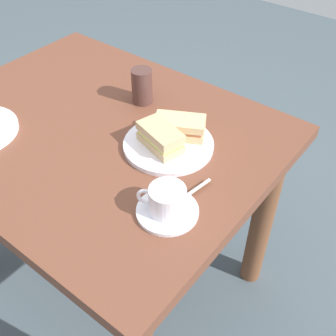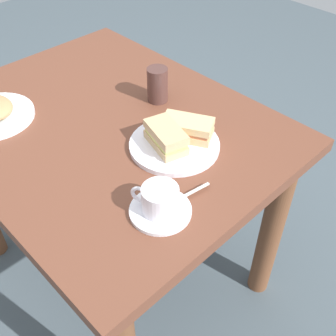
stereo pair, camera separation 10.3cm
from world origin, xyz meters
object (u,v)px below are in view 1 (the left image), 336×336
object	(u,v)px
dining_table	(99,163)
coffee_saucer	(167,211)
spoon	(191,192)
sandwich_plate	(168,145)
drinking_glass	(142,86)
sandwich_front	(160,137)
coffee_cup	(167,199)
sandwich_back	(180,127)

from	to	relation	value
dining_table	coffee_saucer	bearing A→B (deg)	161.02
coffee_saucer	spoon	xyz separation A→B (m)	(-0.01, -0.08, 0.01)
sandwich_plate	drinking_glass	distance (m)	0.24
sandwich_front	drinking_glass	bearing A→B (deg)	-38.03
coffee_cup	drinking_glass	size ratio (longest dim) A/B	1.00
sandwich_plate	drinking_glass	xyz separation A→B (m)	(0.20, -0.13, 0.05)
coffee_saucer	drinking_glass	distance (m)	0.47
dining_table	coffee_cup	xyz separation A→B (m)	(-0.37, 0.13, 0.19)
sandwich_back	coffee_cup	bearing A→B (deg)	120.78
coffee_cup	drinking_glass	world-z (taller)	drinking_glass
sandwich_plate	sandwich_back	world-z (taller)	sandwich_back
sandwich_back	drinking_glass	xyz separation A→B (m)	(0.20, -0.08, 0.01)
coffee_cup	sandwich_back	bearing A→B (deg)	-59.22
dining_table	spoon	bearing A→B (deg)	172.42
coffee_saucer	coffee_cup	xyz separation A→B (m)	(0.00, 0.00, 0.04)
dining_table	coffee_saucer	world-z (taller)	coffee_saucer
sandwich_plate	coffee_cup	bearing A→B (deg)	126.96
sandwich_back	sandwich_front	bearing A→B (deg)	82.16
coffee_cup	drinking_glass	bearing A→B (deg)	-42.67
sandwich_front	sandwich_back	size ratio (longest dim) A/B	0.92
sandwich_front	sandwich_back	distance (m)	0.07
drinking_glass	sandwich_plate	bearing A→B (deg)	147.80
sandwich_back	coffee_saucer	bearing A→B (deg)	121.13
coffee_cup	drinking_glass	xyz separation A→B (m)	(0.35, -0.32, 0.01)
sandwich_back	spoon	distance (m)	0.23
dining_table	sandwich_plate	distance (m)	0.28
drinking_glass	coffee_cup	bearing A→B (deg)	137.33
sandwich_back	spoon	bearing A→B (deg)	134.01
sandwich_front	spoon	xyz separation A→B (m)	(-0.17, 0.09, -0.03)
sandwich_plate	spoon	world-z (taller)	spoon
coffee_saucer	sandwich_front	bearing A→B (deg)	-47.29
spoon	sandwich_back	bearing A→B (deg)	-45.99
sandwich_plate	sandwich_back	xyz separation A→B (m)	(-0.00, -0.05, 0.03)
coffee_saucer	spoon	bearing A→B (deg)	-98.86
spoon	sandwich_front	bearing A→B (deg)	-28.43
sandwich_plate	spoon	xyz separation A→B (m)	(-0.16, 0.11, 0.01)
dining_table	drinking_glass	xyz separation A→B (m)	(-0.02, -0.19, 0.20)
sandwich_plate	sandwich_back	bearing A→B (deg)	-92.64
dining_table	spoon	size ratio (longest dim) A/B	10.47
sandwich_front	dining_table	bearing A→B (deg)	10.00
sandwich_plate	dining_table	bearing A→B (deg)	15.61
sandwich_plate	spoon	size ratio (longest dim) A/B	2.51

